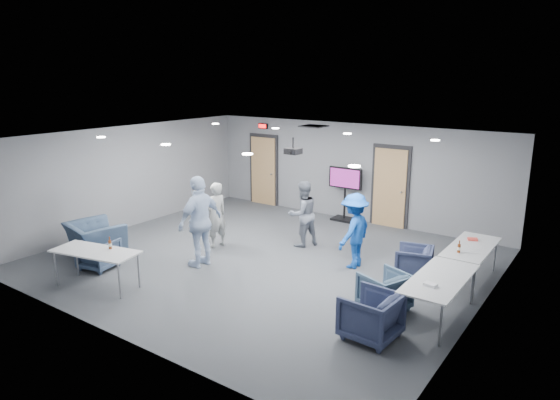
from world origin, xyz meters
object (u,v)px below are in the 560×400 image
Objects in this scene: chair_front_b at (95,240)px; table_front_left at (95,253)px; table_right_b at (440,280)px; bottle_front at (110,244)px; projector at (293,151)px; person_c at (200,221)px; chair_right_a at (414,262)px; tv_stand at (345,191)px; person_a at (216,215)px; chair_right_c at (371,316)px; chair_front_a at (99,254)px; bottle_right at (459,248)px; chair_right_b at (384,291)px; table_right_a at (471,248)px; person_d at (354,231)px; person_b at (303,214)px.

chair_front_b reaches higher than table_front_left.
bottle_front reaches higher than table_right_b.
table_front_left is at bearing -120.05° from projector.
projector is at bearing 45.39° from table_front_left.
person_c reaches higher than chair_right_a.
tv_stand is (3.23, 5.75, 0.46)m from chair_front_b.
projector is (1.87, 0.43, 1.63)m from person_a.
person_a is 5.15m from chair_right_c.
chair_front_a is 2.96× the size of bottle_right.
table_front_left is 6.89m from bottle_right.
chair_right_b is (4.58, -0.74, -0.44)m from person_a.
person_d is at bearing 105.77° from table_right_a.
bottle_front is at bearing -103.91° from tv_stand.
person_c reaches higher than chair_right_b.
tv_stand reaches higher than chair_front_b.
person_d is 2.13m from bottle_right.
person_d is at bearing -58.86° from tv_stand.
table_front_left is at bearing -41.24° from person_d.
chair_front_b is at bearing -28.70° from person_a.
chair_right_c is at bearing -34.85° from projector.
table_front_left is (-5.79, -4.39, -0.00)m from table_right_a.
chair_front_a is at bearing -51.74° from person_d.
projector is at bearing -75.97° from person_d.
bottle_front is at bearing -120.04° from projector.
table_right_b is at bearing 10.96° from table_front_left.
person_d is at bearing 96.84° from person_b.
chair_right_c is at bearing -7.35° from chair_right_a.
person_c reaches higher than chair_right_c.
chair_right_c is (1.57, -2.51, -0.43)m from person_d.
chair_right_c is at bearing 1.35° from table_front_left.
chair_right_c is 5.96m from chair_front_a.
chair_front_b is 8.02m from table_right_a.
table_front_left is (-3.57, -3.76, -0.12)m from person_d.
chair_right_b is 3.60m from projector.
chair_right_c is at bearing -165.59° from chair_front_b.
person_d is 2.26× the size of chair_right_a.
bottle_right is at bearing 71.23° from chair_right_a.
person_c is 4.38m from chair_right_c.
chair_right_a is at bearing -42.43° from tv_stand.
person_d is 2.13m from projector.
person_c is 1.88m from bottle_front.
table_right_a reaches higher than chair_right_a.
chair_front_b is (-6.61, -0.25, 0.01)m from chair_right_c.
chair_front_b is (-2.33, -0.97, -0.59)m from person_c.
person_d reaches higher than chair_front_a.
person_d reaches higher than table_front_left.
person_b is 2.56m from person_c.
chair_right_a is 0.47× the size of tv_stand.
table_front_left is (-5.79, -2.49, -0.01)m from table_right_b.
bottle_front reaches higher than table_front_left.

